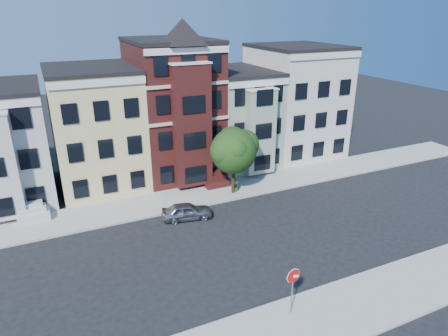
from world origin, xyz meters
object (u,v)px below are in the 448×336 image
newspaper_box (235,186)px  stop_sign (292,288)px  street_tree (233,154)px  parked_car (187,211)px

newspaper_box → stop_sign: stop_sign is taller
street_tree → newspaper_box: size_ratio=7.55×
street_tree → newspaper_box: street_tree is taller
newspaper_box → stop_sign: bearing=-117.2°
parked_car → stop_sign: (1.37, -11.83, 1.05)m
parked_car → stop_sign: 11.96m
street_tree → stop_sign: 14.85m
street_tree → stop_sign: street_tree is taller
street_tree → parked_car: bearing=-154.2°
street_tree → newspaper_box: bearing=32.8°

